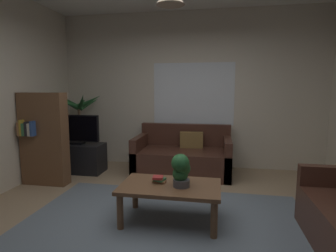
{
  "coord_description": "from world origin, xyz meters",
  "views": [
    {
      "loc": [
        0.54,
        -2.67,
        1.47
      ],
      "look_at": [
        0.0,
        0.3,
        1.05
      ],
      "focal_mm": 29.46,
      "sensor_mm": 36.0,
      "label": 1
    }
  ],
  "objects_px": {
    "potted_plant_on_table": "(181,170)",
    "bookshelf_corner": "(44,139)",
    "couch_under_window": "(183,158)",
    "remote_on_table_0": "(179,184)",
    "book_on_table_2": "(158,178)",
    "coffee_table": "(170,190)",
    "book_on_table_1": "(160,179)",
    "tv": "(76,129)",
    "book_on_table_0": "(159,181)",
    "tv_stand": "(78,158)",
    "potted_palm_corner": "(79,129)"
  },
  "relations": [
    {
      "from": "potted_plant_on_table",
      "to": "potted_palm_corner",
      "type": "relative_size",
      "value": 0.25
    },
    {
      "from": "potted_plant_on_table",
      "to": "bookshelf_corner",
      "type": "relative_size",
      "value": 0.26
    },
    {
      "from": "couch_under_window",
      "to": "tv",
      "type": "relative_size",
      "value": 1.99
    },
    {
      "from": "potted_palm_corner",
      "to": "tv_stand",
      "type": "bearing_deg",
      "value": -66.71
    },
    {
      "from": "book_on_table_1",
      "to": "tv",
      "type": "distance_m",
      "value": 2.31
    },
    {
      "from": "book_on_table_0",
      "to": "bookshelf_corner",
      "type": "xyz_separation_m",
      "value": [
        -1.96,
        0.8,
        0.27
      ]
    },
    {
      "from": "book_on_table_2",
      "to": "potted_palm_corner",
      "type": "height_order",
      "value": "potted_palm_corner"
    },
    {
      "from": "coffee_table",
      "to": "book_on_table_1",
      "type": "relative_size",
      "value": 9.23
    },
    {
      "from": "remote_on_table_0",
      "to": "potted_palm_corner",
      "type": "distance_m",
      "value": 2.93
    },
    {
      "from": "book_on_table_0",
      "to": "potted_palm_corner",
      "type": "xyz_separation_m",
      "value": [
        -1.96,
        1.9,
        0.27
      ]
    },
    {
      "from": "coffee_table",
      "to": "tv",
      "type": "relative_size",
      "value": 1.33
    },
    {
      "from": "remote_on_table_0",
      "to": "bookshelf_corner",
      "type": "distance_m",
      "value": 2.36
    },
    {
      "from": "book_on_table_0",
      "to": "potted_plant_on_table",
      "type": "xyz_separation_m",
      "value": [
        0.26,
        -0.08,
        0.18
      ]
    },
    {
      "from": "book_on_table_2",
      "to": "bookshelf_corner",
      "type": "xyz_separation_m",
      "value": [
        -1.95,
        0.81,
        0.22
      ]
    },
    {
      "from": "potted_plant_on_table",
      "to": "tv",
      "type": "relative_size",
      "value": 0.44
    },
    {
      "from": "coffee_table",
      "to": "tv",
      "type": "xyz_separation_m",
      "value": [
        -1.91,
        1.49,
        0.41
      ]
    },
    {
      "from": "remote_on_table_0",
      "to": "potted_palm_corner",
      "type": "height_order",
      "value": "potted_palm_corner"
    },
    {
      "from": "coffee_table",
      "to": "book_on_table_1",
      "type": "bearing_deg",
      "value": 159.03
    },
    {
      "from": "couch_under_window",
      "to": "book_on_table_0",
      "type": "distance_m",
      "value": 1.72
    },
    {
      "from": "book_on_table_1",
      "to": "remote_on_table_0",
      "type": "relative_size",
      "value": 0.74
    },
    {
      "from": "book_on_table_2",
      "to": "book_on_table_0",
      "type": "bearing_deg",
      "value": 49.17
    },
    {
      "from": "remote_on_table_0",
      "to": "potted_plant_on_table",
      "type": "relative_size",
      "value": 0.44
    },
    {
      "from": "tv",
      "to": "coffee_table",
      "type": "bearing_deg",
      "value": -38.03
    },
    {
      "from": "potted_palm_corner",
      "to": "coffee_table",
      "type": "bearing_deg",
      "value": -42.88
    },
    {
      "from": "couch_under_window",
      "to": "book_on_table_0",
      "type": "relative_size",
      "value": 11.43
    },
    {
      "from": "book_on_table_2",
      "to": "remote_on_table_0",
      "type": "distance_m",
      "value": 0.25
    },
    {
      "from": "couch_under_window",
      "to": "potted_plant_on_table",
      "type": "relative_size",
      "value": 4.49
    },
    {
      "from": "potted_palm_corner",
      "to": "book_on_table_2",
      "type": "bearing_deg",
      "value": -44.4
    },
    {
      "from": "potted_palm_corner",
      "to": "book_on_table_0",
      "type": "bearing_deg",
      "value": -44.05
    },
    {
      "from": "couch_under_window",
      "to": "book_on_table_2",
      "type": "bearing_deg",
      "value": -92.01
    },
    {
      "from": "book_on_table_1",
      "to": "potted_palm_corner",
      "type": "xyz_separation_m",
      "value": [
        -1.97,
        1.9,
        0.24
      ]
    },
    {
      "from": "couch_under_window",
      "to": "book_on_table_2",
      "type": "height_order",
      "value": "couch_under_window"
    },
    {
      "from": "potted_plant_on_table",
      "to": "tv_stand",
      "type": "relative_size",
      "value": 0.4
    },
    {
      "from": "potted_plant_on_table",
      "to": "bookshelf_corner",
      "type": "distance_m",
      "value": 2.39
    },
    {
      "from": "coffee_table",
      "to": "potted_palm_corner",
      "type": "xyz_separation_m",
      "value": [
        -2.09,
        1.95,
        0.34
      ]
    },
    {
      "from": "book_on_table_0",
      "to": "tv_stand",
      "type": "distance_m",
      "value": 2.31
    },
    {
      "from": "book_on_table_1",
      "to": "potted_plant_on_table",
      "type": "relative_size",
      "value": 0.33
    },
    {
      "from": "book_on_table_2",
      "to": "tv_stand",
      "type": "height_order",
      "value": "tv_stand"
    },
    {
      "from": "remote_on_table_0",
      "to": "tv",
      "type": "height_order",
      "value": "tv"
    },
    {
      "from": "couch_under_window",
      "to": "remote_on_table_0",
      "type": "xyz_separation_m",
      "value": [
        0.18,
        -1.73,
        0.16
      ]
    },
    {
      "from": "potted_plant_on_table",
      "to": "tv",
      "type": "distance_m",
      "value": 2.55
    },
    {
      "from": "book_on_table_0",
      "to": "tv_stand",
      "type": "bearing_deg",
      "value": 140.44
    },
    {
      "from": "couch_under_window",
      "to": "potted_plant_on_table",
      "type": "bearing_deg",
      "value": -83.42
    },
    {
      "from": "coffee_table",
      "to": "potted_plant_on_table",
      "type": "xyz_separation_m",
      "value": [
        0.12,
        -0.03,
        0.25
      ]
    },
    {
      "from": "book_on_table_0",
      "to": "tv",
      "type": "distance_m",
      "value": 2.31
    },
    {
      "from": "couch_under_window",
      "to": "tv_stand",
      "type": "bearing_deg",
      "value": -172.35
    },
    {
      "from": "book_on_table_0",
      "to": "book_on_table_2",
      "type": "height_order",
      "value": "book_on_table_2"
    },
    {
      "from": "book_on_table_1",
      "to": "tv_stand",
      "type": "distance_m",
      "value": 2.32
    },
    {
      "from": "remote_on_table_0",
      "to": "tv_stand",
      "type": "bearing_deg",
      "value": -75.84
    },
    {
      "from": "book_on_table_1",
      "to": "potted_palm_corner",
      "type": "bearing_deg",
      "value": 136.04
    }
  ]
}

